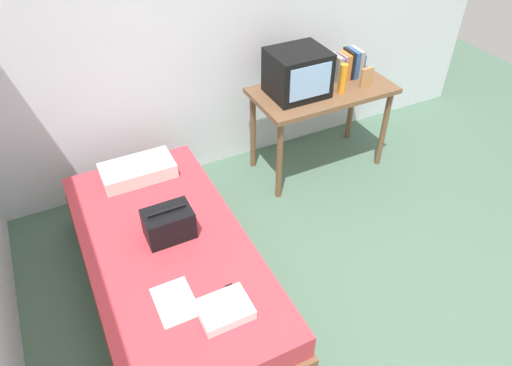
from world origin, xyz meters
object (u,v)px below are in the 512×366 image
(magazine, at_px, (175,302))
(pillow, at_px, (138,170))
(desk, at_px, (322,99))
(water_bottle, at_px, (343,79))
(tv, at_px, (297,73))
(bed, at_px, (171,269))
(book_row, at_px, (347,65))
(handbag, at_px, (169,224))
(picture_frame, at_px, (367,78))
(remote_dark, at_px, (234,296))
(folded_towel, at_px, (225,309))

(magazine, bearing_deg, pillow, 83.94)
(desk, distance_m, water_bottle, 0.27)
(pillow, bearing_deg, tv, 2.73)
(bed, distance_m, desk, 1.86)
(water_bottle, distance_m, book_row, 0.28)
(bed, bearing_deg, handbag, 55.58)
(pillow, relative_size, magazine, 1.79)
(desk, height_order, tv, tv)
(picture_frame, bearing_deg, remote_dark, -145.26)
(desk, bearing_deg, tv, 175.51)
(book_row, distance_m, picture_frame, 0.23)
(remote_dark, bearing_deg, tv, 49.17)
(bed, bearing_deg, magazine, -102.17)
(tv, distance_m, magazine, 2.00)
(handbag, distance_m, remote_dark, 0.64)
(water_bottle, relative_size, magazine, 0.83)
(desk, bearing_deg, water_bottle, -52.55)
(magazine, bearing_deg, book_row, 33.24)
(water_bottle, xyz_separation_m, book_row, (0.19, 0.21, -0.01))
(water_bottle, height_order, handbag, water_bottle)
(handbag, xyz_separation_m, remote_dark, (0.16, -0.61, -0.09))
(desk, xyz_separation_m, remote_dark, (-1.41, -1.34, -0.21))
(desk, height_order, pillow, desk)
(folded_towel, bearing_deg, remote_dark, 39.96)
(bed, relative_size, picture_frame, 11.93)
(bed, xyz_separation_m, folded_towel, (0.12, -0.62, 0.26))
(tv, height_order, folded_towel, tv)
(bed, bearing_deg, pillow, 87.55)
(handbag, relative_size, remote_dark, 1.92)
(pillow, height_order, folded_towel, pillow)
(folded_towel, bearing_deg, handbag, 96.30)
(picture_frame, height_order, folded_towel, picture_frame)
(desk, height_order, remote_dark, desk)
(folded_towel, bearing_deg, pillow, 93.83)
(water_bottle, bearing_deg, handbag, -160.20)
(bed, height_order, water_bottle, water_bottle)
(remote_dark, bearing_deg, folded_towel, -140.04)
(pillow, bearing_deg, picture_frame, -2.69)
(magazine, bearing_deg, bed, 77.83)
(book_row, xyz_separation_m, picture_frame, (0.04, -0.22, -0.03))
(desk, xyz_separation_m, handbag, (-1.58, -0.73, -0.12))
(book_row, bearing_deg, tv, -172.74)
(water_bottle, bearing_deg, magazine, -148.64)
(water_bottle, xyz_separation_m, handbag, (-1.67, -0.60, -0.34))
(tv, height_order, book_row, tv)
(picture_frame, xyz_separation_m, pillow, (-1.92, 0.09, -0.35))
(desk, relative_size, tv, 2.64)
(bed, bearing_deg, remote_dark, -68.71)
(book_row, relative_size, magazine, 0.95)
(desk, distance_m, remote_dark, 1.96)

